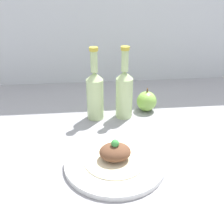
{
  "coord_description": "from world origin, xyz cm",
  "views": [
    {
      "loc": [
        -12.47,
        -71.36,
        45.86
      ],
      "look_at": [
        -5.01,
        0.38,
        9.1
      ],
      "focal_mm": 42.0,
      "sensor_mm": 36.0,
      "label": 1
    }
  ],
  "objects_px": {
    "plate": "(115,161)",
    "plated_food": "(115,154)",
    "cider_bottle_left": "(95,93)",
    "apple": "(147,101)",
    "cider_bottle_right": "(124,92)"
  },
  "relations": [
    {
      "from": "plate",
      "to": "plated_food",
      "type": "distance_m",
      "value": 0.02
    },
    {
      "from": "cider_bottle_left",
      "to": "apple",
      "type": "distance_m",
      "value": 0.21
    },
    {
      "from": "plated_food",
      "to": "plate",
      "type": "bearing_deg",
      "value": 0.0
    },
    {
      "from": "cider_bottle_left",
      "to": "apple",
      "type": "bearing_deg",
      "value": 11.26
    },
    {
      "from": "cider_bottle_left",
      "to": "cider_bottle_right",
      "type": "height_order",
      "value": "same"
    },
    {
      "from": "plate",
      "to": "cider_bottle_right",
      "type": "relative_size",
      "value": 1.07
    },
    {
      "from": "cider_bottle_right",
      "to": "cider_bottle_left",
      "type": "bearing_deg",
      "value": 180.0
    },
    {
      "from": "plate",
      "to": "cider_bottle_left",
      "type": "height_order",
      "value": "cider_bottle_left"
    },
    {
      "from": "cider_bottle_right",
      "to": "apple",
      "type": "distance_m",
      "value": 0.12
    },
    {
      "from": "plate",
      "to": "cider_bottle_left",
      "type": "xyz_separation_m",
      "value": [
        -0.04,
        0.28,
        0.09
      ]
    },
    {
      "from": "plated_food",
      "to": "cider_bottle_left",
      "type": "relative_size",
      "value": 0.67
    },
    {
      "from": "plated_food",
      "to": "apple",
      "type": "xyz_separation_m",
      "value": [
        0.16,
        0.32,
        0.0
      ]
    },
    {
      "from": "plate",
      "to": "plated_food",
      "type": "bearing_deg",
      "value": 180.0
    },
    {
      "from": "plate",
      "to": "apple",
      "type": "relative_size",
      "value": 3.04
    },
    {
      "from": "plate",
      "to": "cider_bottle_left",
      "type": "bearing_deg",
      "value": 98.11
    }
  ]
}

